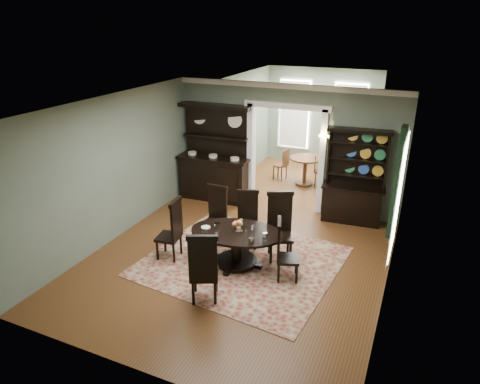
% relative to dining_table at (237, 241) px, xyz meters
% --- Properties ---
extents(room, '(5.51, 6.01, 3.01)m').
position_rel_dining_table_xyz_m(room, '(-0.05, 0.06, 1.10)').
color(room, brown).
rests_on(room, ground).
extents(parlor, '(3.51, 3.50, 3.01)m').
position_rel_dining_table_xyz_m(parlor, '(-0.05, 5.55, 1.03)').
color(parlor, brown).
rests_on(parlor, ground).
extents(doorway_trim, '(2.08, 0.25, 2.57)m').
position_rel_dining_table_xyz_m(doorway_trim, '(-0.05, 3.02, 1.14)').
color(doorway_trim, white).
rests_on(doorway_trim, floor).
extents(right_window, '(0.15, 1.47, 2.12)m').
position_rel_dining_table_xyz_m(right_window, '(2.64, 0.95, 1.12)').
color(right_window, white).
rests_on(right_window, wall_right).
extents(wall_sconce, '(0.27, 0.21, 0.21)m').
position_rel_dining_table_xyz_m(wall_sconce, '(0.90, 2.86, 1.41)').
color(wall_sconce, gold).
rests_on(wall_sconce, back_wall_right).
extents(rug, '(3.78, 3.47, 0.01)m').
position_rel_dining_table_xyz_m(rug, '(0.07, 0.10, -0.48)').
color(rug, maroon).
rests_on(rug, floor).
extents(dining_table, '(1.90, 1.85, 0.69)m').
position_rel_dining_table_xyz_m(dining_table, '(0.00, 0.00, 0.00)').
color(dining_table, black).
rests_on(dining_table, rug).
extents(centerpiece, '(1.34, 0.86, 0.22)m').
position_rel_dining_table_xyz_m(centerpiece, '(0.03, 0.03, 0.27)').
color(centerpiece, silver).
rests_on(centerpiece, dining_table).
extents(chair_far_left, '(0.47, 0.43, 1.21)m').
position_rel_dining_table_xyz_m(chair_far_left, '(-0.79, 0.71, 0.15)').
color(chair_far_left, black).
rests_on(chair_far_left, rug).
extents(chair_far_mid, '(0.55, 0.54, 1.18)m').
position_rel_dining_table_xyz_m(chair_far_mid, '(-0.12, 0.80, 0.14)').
color(chair_far_mid, black).
rests_on(chair_far_mid, rug).
extents(chair_far_right, '(0.65, 0.63, 1.34)m').
position_rel_dining_table_xyz_m(chair_far_right, '(0.64, 0.60, 0.22)').
color(chair_far_right, black).
rests_on(chair_far_right, rug).
extents(chair_end_left, '(0.49, 0.51, 1.24)m').
position_rel_dining_table_xyz_m(chair_end_left, '(-1.20, -0.30, 0.17)').
color(chair_end_left, black).
rests_on(chair_end_left, rug).
extents(chair_end_right, '(0.52, 0.53, 1.15)m').
position_rel_dining_table_xyz_m(chair_end_right, '(0.95, -0.13, 0.12)').
color(chair_end_right, black).
rests_on(chair_end_right, rug).
extents(chair_near, '(0.62, 0.61, 1.29)m').
position_rel_dining_table_xyz_m(chair_near, '(0.01, -1.31, 0.20)').
color(chair_near, black).
rests_on(chair_near, rug).
extents(sideboard, '(1.87, 0.73, 2.43)m').
position_rel_dining_table_xyz_m(sideboard, '(-1.83, 2.73, 0.37)').
color(sideboard, black).
rests_on(sideboard, floor).
extents(welsh_dresser, '(1.42, 0.62, 2.16)m').
position_rel_dining_table_xyz_m(welsh_dresser, '(1.65, 2.78, 0.30)').
color(welsh_dresser, black).
rests_on(welsh_dresser, floor).
extents(parlor_table, '(0.86, 0.86, 0.80)m').
position_rel_dining_table_xyz_m(parlor_table, '(0.03, 4.57, 0.04)').
color(parlor_table, '#552B18').
rests_on(parlor_table, parlor_floor).
extents(parlor_chair_left, '(0.41, 0.40, 0.92)m').
position_rel_dining_table_xyz_m(parlor_chair_left, '(-0.67, 4.69, 0.01)').
color(parlor_chair_left, '#552B18').
rests_on(parlor_chair_left, parlor_floor).
extents(parlor_chair_right, '(0.42, 0.41, 0.93)m').
position_rel_dining_table_xyz_m(parlor_chair_right, '(0.41, 4.59, 0.02)').
color(parlor_chair_right, '#552B18').
rests_on(parlor_chair_right, parlor_floor).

